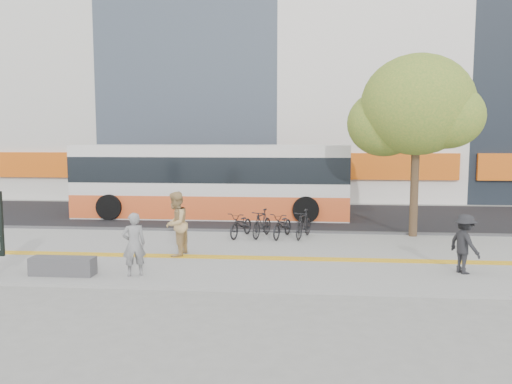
# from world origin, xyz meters

# --- Properties ---
(ground) EXTENTS (120.00, 120.00, 0.00)m
(ground) POSITION_xyz_m (0.00, 0.00, 0.00)
(ground) COLOR slate
(ground) RESTS_ON ground
(sidewalk) EXTENTS (40.00, 7.00, 0.08)m
(sidewalk) POSITION_xyz_m (0.00, 1.50, 0.04)
(sidewalk) COLOR slate
(sidewalk) RESTS_ON ground
(tactile_strip) EXTENTS (40.00, 0.45, 0.01)m
(tactile_strip) POSITION_xyz_m (0.00, 1.00, 0.09)
(tactile_strip) COLOR gold
(tactile_strip) RESTS_ON sidewalk
(street) EXTENTS (40.00, 8.00, 0.06)m
(street) POSITION_xyz_m (0.00, 9.00, 0.03)
(street) COLOR black
(street) RESTS_ON ground
(curb) EXTENTS (40.00, 0.25, 0.14)m
(curb) POSITION_xyz_m (0.00, 5.00, 0.07)
(curb) COLOR #3B3A3D
(curb) RESTS_ON ground
(bench) EXTENTS (1.60, 0.45, 0.45)m
(bench) POSITION_xyz_m (-2.60, -1.20, 0.30)
(bench) COLOR #3B3A3D
(bench) RESTS_ON sidewalk
(street_tree) EXTENTS (4.40, 3.80, 6.31)m
(street_tree) POSITION_xyz_m (7.18, 4.82, 4.51)
(street_tree) COLOR #3D291B
(street_tree) RESTS_ON sidewalk
(bus) EXTENTS (11.76, 2.79, 3.13)m
(bus) POSITION_xyz_m (-0.60, 8.50, 1.53)
(bus) COLOR silver
(bus) RESTS_ON street
(bicycle_row) EXTENTS (3.13, 1.74, 0.96)m
(bicycle_row) POSITION_xyz_m (2.30, 4.00, 0.53)
(bicycle_row) COLOR black
(bicycle_row) RESTS_ON sidewalk
(seated_woman) EXTENTS (0.69, 0.60, 1.58)m
(seated_woman) POSITION_xyz_m (-0.80, -1.10, 0.87)
(seated_woman) COLOR black
(seated_woman) RESTS_ON sidewalk
(pedestrian_tan) EXTENTS (0.83, 1.00, 1.87)m
(pedestrian_tan) POSITION_xyz_m (-0.30, 1.08, 1.01)
(pedestrian_tan) COLOR tan
(pedestrian_tan) RESTS_ON sidewalk
(pedestrian_dark) EXTENTS (0.90, 1.11, 1.50)m
(pedestrian_dark) POSITION_xyz_m (7.40, -0.13, 0.83)
(pedestrian_dark) COLOR black
(pedestrian_dark) RESTS_ON sidewalk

